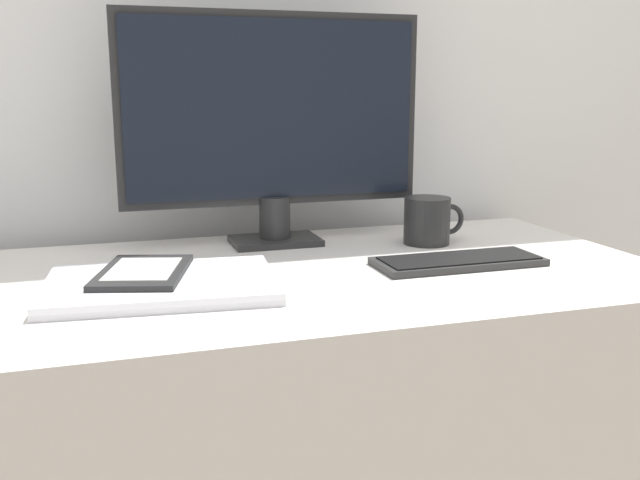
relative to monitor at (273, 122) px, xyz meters
name	(u,v)px	position (x,y,z in m)	size (l,w,h in m)	color
monitor	(273,122)	(0.00, 0.00, 0.00)	(0.57, 0.11, 0.43)	#262626
keyboard	(458,261)	(0.25, -0.26, -0.22)	(0.28, 0.11, 0.01)	#282828
laptop	(162,285)	(-0.24, -0.27, -0.22)	(0.35, 0.26, 0.02)	silver
ereader	(143,272)	(-0.26, -0.24, -0.21)	(0.17, 0.21, 0.01)	black
coffee_mug	(428,221)	(0.28, -0.09, -0.19)	(0.12, 0.09, 0.09)	black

